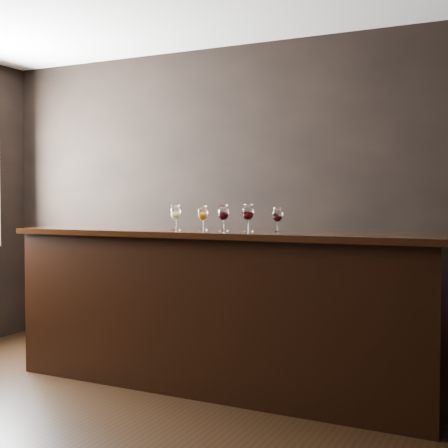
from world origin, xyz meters
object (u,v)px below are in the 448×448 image
at_px(back_bar_shelf, 215,313).
at_px(glass_red_b, 248,213).
at_px(glass_amber, 203,214).
at_px(glass_red_a, 223,213).
at_px(glass_white, 176,213).
at_px(glass_red_c, 278,215).
at_px(bar_counter, 220,312).

height_order(back_bar_shelf, glass_red_b, glass_red_b).
relative_size(glass_amber, glass_red_b, 0.93).
bearing_deg(glass_red_b, glass_red_a, -179.39).
relative_size(glass_white, glass_red_b, 0.96).
relative_size(back_bar_shelf, glass_amber, 12.43).
relative_size(glass_white, glass_red_a, 0.99).
distance_m(back_bar_shelf, glass_red_a, 1.26).
relative_size(glass_amber, glass_red_c, 1.05).
distance_m(bar_counter, glass_red_b, 0.78).
height_order(bar_counter, glass_amber, glass_amber).
bearing_deg(glass_red_c, glass_red_b, -161.11).
xyz_separation_m(bar_counter, glass_red_c, (0.44, 0.04, 0.73)).
xyz_separation_m(back_bar_shelf, glass_red_c, (0.84, -0.68, 0.89)).
bearing_deg(glass_amber, glass_red_b, -8.42).
height_order(glass_red_a, glass_red_b, glass_red_b).
height_order(glass_red_a, glass_red_c, glass_red_a).
bearing_deg(glass_white, back_bar_shelf, 92.91).
xyz_separation_m(bar_counter, back_bar_shelf, (-0.40, 0.72, -0.16)).
relative_size(glass_red_b, glass_red_c, 1.13).
bearing_deg(back_bar_shelf, glass_red_b, -49.58).
bearing_deg(glass_white, glass_amber, 17.67).
bearing_deg(glass_red_b, glass_amber, 171.58).
relative_size(glass_red_a, glass_red_b, 0.97).
height_order(bar_counter, back_bar_shelf, bar_counter).
distance_m(glass_white, glass_red_b, 0.60).
height_order(back_bar_shelf, glass_red_c, glass_red_c).
relative_size(glass_white, glass_red_c, 1.08).
height_order(bar_counter, glass_red_a, glass_red_a).
relative_size(bar_counter, glass_white, 17.12).
bearing_deg(glass_amber, glass_red_a, -16.79).
xyz_separation_m(glass_white, glass_amber, (0.20, 0.06, -0.00)).
bearing_deg(glass_amber, back_bar_shelf, 109.06).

